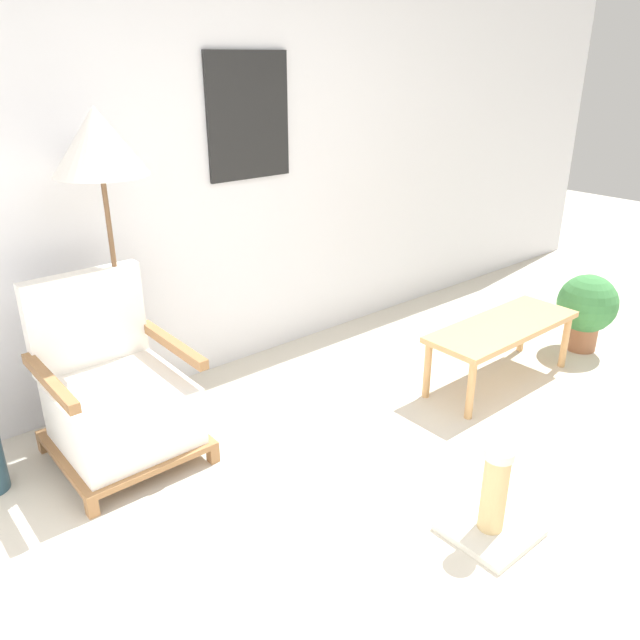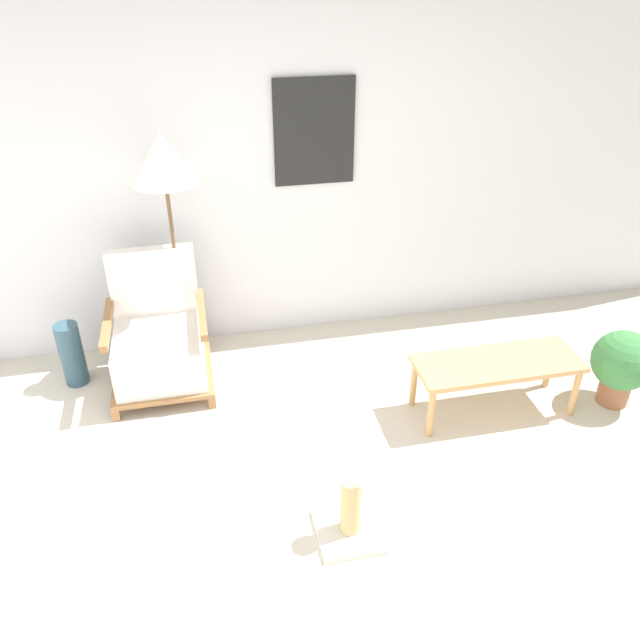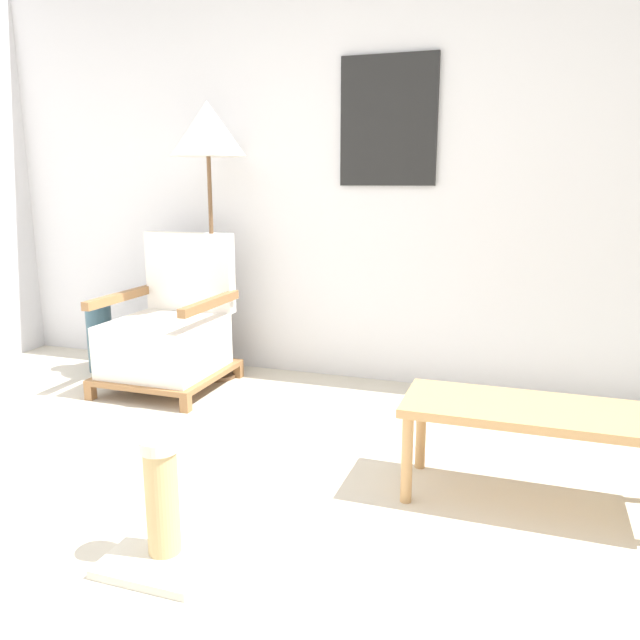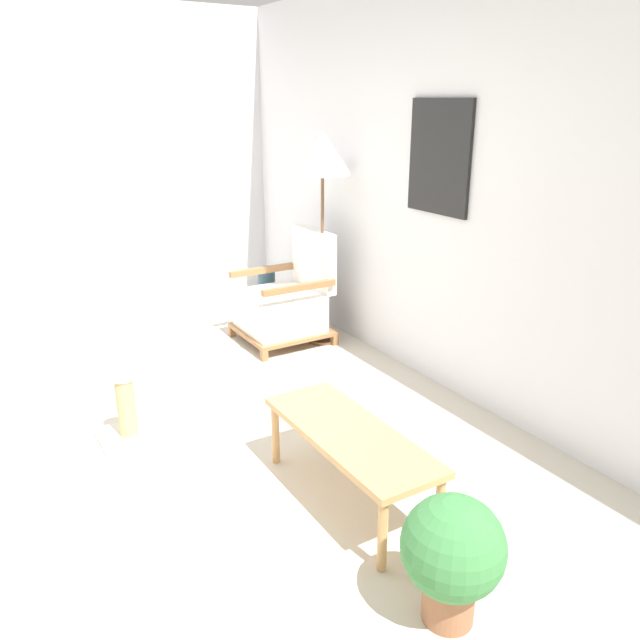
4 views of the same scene
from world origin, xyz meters
The scene contains 8 objects.
ground_plane centered at (0.00, 0.00, 0.00)m, with size 14.00×14.00×0.00m, color beige.
wall_back centered at (0.00, 2.33, 1.35)m, with size 8.00×0.09×2.70m.
armchair centered at (-1.03, 1.77, 0.32)m, with size 0.67×0.69×0.91m.
floor_lamp centered at (-0.85, 2.02, 1.47)m, with size 0.44×0.44×1.67m.
coffee_table centered at (1.08, 1.00, 0.34)m, with size 1.06×0.39×0.39m.
vase centered at (-1.63, 1.90, 0.23)m, with size 0.16×0.16×0.47m, color #2D4C5B.
potted_plant centered at (1.92, 0.91, 0.31)m, with size 0.40×0.40×0.53m.
scratching_post centered at (-0.08, 0.22, 0.14)m, with size 0.35×0.35×0.42m.
Camera 2 is at (-0.70, -1.93, 2.65)m, focal length 35.00 mm.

